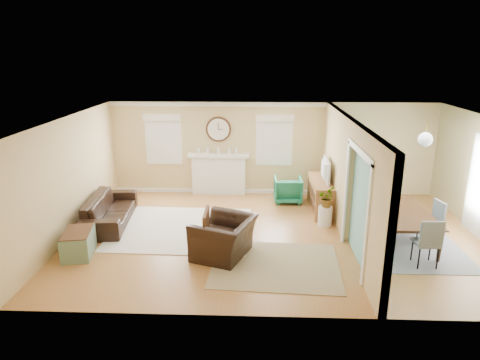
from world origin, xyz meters
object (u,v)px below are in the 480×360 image
Objects in this scene: eames_chair at (224,237)px; dining_table at (403,227)px; credenza at (322,195)px; green_chair at (288,190)px; sofa at (110,210)px.

dining_table is (3.76, 0.76, -0.04)m from eames_chair.
eames_chair is 3.49m from credenza.
dining_table is at bearing -52.09° from credenza.
credenza is at bearing 142.24° from green_chair.
credenza is (2.30, 2.63, 0.01)m from eames_chair.
green_chair is at bearing -74.34° from sofa.
dining_table is (1.45, -1.87, -0.05)m from credenza.
green_chair is 0.46× the size of credenza.
sofa is 4.62m from green_chair.
credenza reaches higher than green_chair.
dining_table is at bearing 131.58° from green_chair.
dining_table is at bearing -102.49° from sofa.
dining_table reaches higher than sofa.
dining_table is at bearing 121.94° from eames_chair.
eames_chair is 0.73× the size of credenza.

